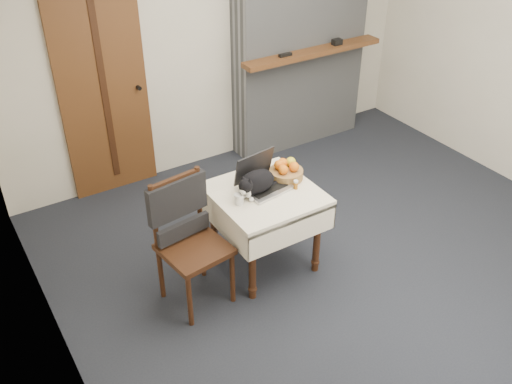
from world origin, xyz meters
TOP-DOWN VIEW (x-y plane):
  - ground at (0.00, 0.00)m, footprint 4.50×4.50m
  - room_shell at (0.00, 0.46)m, footprint 4.52×4.01m
  - door at (-1.20, 1.97)m, footprint 0.82×0.10m
  - chimney at (0.90, 1.85)m, footprint 1.62×0.48m
  - side_table at (-0.59, 0.20)m, footprint 0.78×0.78m
  - laptop at (-0.57, 0.28)m, footprint 0.40×0.36m
  - cat at (-0.64, 0.23)m, footprint 0.45×0.29m
  - cream_jar at (-0.84, 0.17)m, footprint 0.07×0.07m
  - pill_bottle at (-0.37, 0.11)m, footprint 0.04×0.04m
  - fruit_basket at (-0.34, 0.29)m, footprint 0.27×0.27m
  - desk_clutter at (-0.37, 0.25)m, footprint 0.10×0.10m
  - chair at (-1.27, 0.22)m, footprint 0.51×0.50m

SIDE VIEW (x-z plane):
  - ground at x=0.00m, z-range 0.00..0.00m
  - side_table at x=-0.59m, z-range 0.24..0.94m
  - chair at x=-1.27m, z-range 0.14..1.15m
  - desk_clutter at x=-0.37m, z-range 0.70..0.71m
  - pill_bottle at x=-0.37m, z-range 0.70..0.78m
  - cream_jar at x=-0.84m, z-range 0.70..0.78m
  - fruit_basket at x=-0.34m, z-range 0.69..0.84m
  - laptop at x=-0.57m, z-range 0.63..0.90m
  - cat at x=-0.64m, z-range 0.68..0.90m
  - door at x=-1.20m, z-range 0.00..2.00m
  - chimney at x=0.90m, z-range 0.00..2.60m
  - room_shell at x=0.00m, z-range 0.46..3.07m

